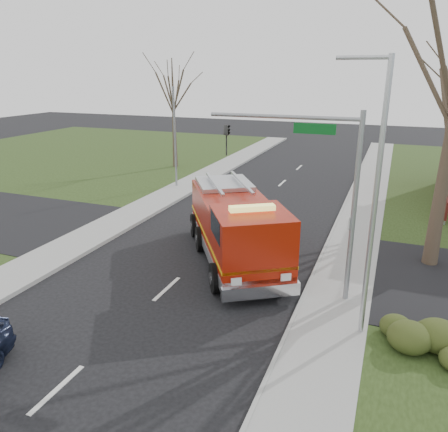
% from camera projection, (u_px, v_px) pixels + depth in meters
% --- Properties ---
extents(ground, '(120.00, 120.00, 0.00)m').
position_uv_depth(ground, '(167.00, 289.00, 16.77)').
color(ground, black).
rests_on(ground, ground).
extents(sidewalk_right, '(2.40, 80.00, 0.15)m').
position_uv_depth(sidewalk_right, '(330.00, 319.00, 14.60)').
color(sidewalk_right, gray).
rests_on(sidewalk_right, ground).
extents(sidewalk_left, '(2.40, 80.00, 0.15)m').
position_uv_depth(sidewalk_left, '(40.00, 263.00, 18.90)').
color(sidewalk_left, gray).
rests_on(sidewalk_left, ground).
extents(health_center_sign, '(0.12, 2.00, 1.40)m').
position_uv_depth(health_center_sign, '(445.00, 207.00, 23.91)').
color(health_center_sign, '#481410').
rests_on(health_center_sign, ground).
extents(hedge_corner, '(2.80, 2.00, 0.90)m').
position_uv_depth(hedge_corner, '(425.00, 340.00, 12.59)').
color(hedge_corner, '#283312').
rests_on(hedge_corner, lawn_right).
extents(bare_tree_left, '(4.50, 4.50, 9.00)m').
position_uv_depth(bare_tree_left, '(173.00, 102.00, 36.16)').
color(bare_tree_left, '#3B2D23').
rests_on(bare_tree_left, ground).
extents(traffic_signal_mast, '(5.29, 0.18, 6.80)m').
position_uv_depth(traffic_signal_mast, '(318.00, 172.00, 14.81)').
color(traffic_signal_mast, gray).
rests_on(traffic_signal_mast, ground).
extents(streetlight_pole, '(1.48, 0.16, 8.40)m').
position_uv_depth(streetlight_pole, '(373.00, 197.00, 12.43)').
color(streetlight_pole, '#B7BABF').
rests_on(streetlight_pole, ground).
extents(utility_pole_far, '(0.14, 0.14, 7.00)m').
position_uv_depth(utility_pole_far, '(175.00, 139.00, 30.40)').
color(utility_pole_far, gray).
rests_on(utility_pole_far, ground).
extents(fire_engine, '(6.77, 8.44, 3.32)m').
position_uv_depth(fire_engine, '(236.00, 229.00, 18.84)').
color(fire_engine, '#981607').
rests_on(fire_engine, ground).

